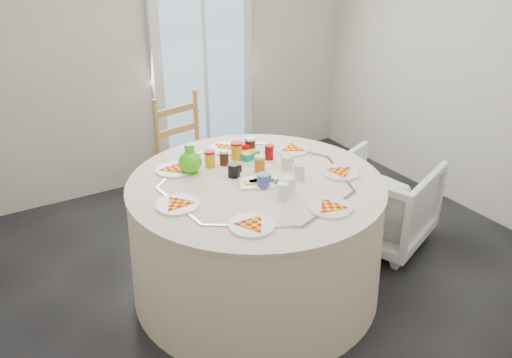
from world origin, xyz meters
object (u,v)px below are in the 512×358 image
armchair (382,194)px  green_pitcher (190,161)px  wooden_chair (192,162)px  table (256,237)px

armchair → green_pitcher: 1.53m
wooden_chair → green_pitcher: (-0.35, -0.80, 0.40)m
green_pitcher → armchair: bearing=-12.0°
table → green_pitcher: green_pitcher is taller
table → green_pitcher: 0.66m
wooden_chair → table: bearing=-104.8°
table → wooden_chair: 1.12m
armchair → table: bearing=68.2°
green_pitcher → wooden_chair: bearing=66.6°
armchair → green_pitcher: bearing=55.7°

